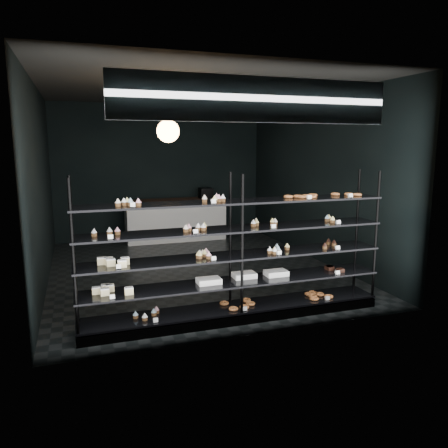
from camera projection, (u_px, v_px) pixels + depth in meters
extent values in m
cube|color=black|center=(193.00, 268.00, 8.06)|extent=(5.00, 6.00, 0.01)
cube|color=black|center=(191.00, 89.00, 7.49)|extent=(5.00, 6.00, 0.01)
cube|color=black|center=(161.00, 172.00, 10.57)|extent=(5.00, 0.01, 3.20)
cube|color=black|center=(259.00, 203.00, 4.98)|extent=(5.00, 0.01, 3.20)
cube|color=black|center=(41.00, 186.00, 6.99)|extent=(0.01, 6.00, 3.20)
cube|color=black|center=(315.00, 179.00, 8.57)|extent=(0.01, 6.00, 3.20)
cube|color=black|center=(236.00, 314.00, 5.75)|extent=(4.00, 0.50, 0.12)
cylinder|color=black|center=(74.00, 263.00, 4.75)|extent=(0.04, 0.04, 1.85)
cylinder|color=black|center=(74.00, 254.00, 5.16)|extent=(0.04, 0.04, 1.85)
cylinder|color=black|center=(242.00, 249.00, 5.38)|extent=(0.04, 0.04, 1.85)
cylinder|color=black|center=(230.00, 242.00, 5.79)|extent=(0.04, 0.04, 1.85)
cylinder|color=black|center=(376.00, 238.00, 6.00)|extent=(0.04, 0.04, 1.85)
cylinder|color=black|center=(356.00, 232.00, 6.41)|extent=(0.04, 0.04, 1.85)
cube|color=black|center=(236.00, 307.00, 5.73)|extent=(4.00, 0.50, 0.03)
cube|color=black|center=(236.00, 282.00, 5.67)|extent=(4.00, 0.50, 0.02)
cube|color=black|center=(236.00, 256.00, 5.61)|extent=(4.00, 0.50, 0.02)
cube|color=black|center=(236.00, 229.00, 5.54)|extent=(4.00, 0.50, 0.02)
cube|color=black|center=(236.00, 202.00, 5.48)|extent=(4.00, 0.50, 0.02)
cube|color=white|center=(135.00, 205.00, 4.90)|extent=(0.06, 0.04, 0.06)
cube|color=white|center=(217.00, 201.00, 5.21)|extent=(0.06, 0.04, 0.06)
cube|color=white|center=(311.00, 197.00, 5.61)|extent=(0.05, 0.04, 0.06)
cube|color=white|center=(353.00, 196.00, 5.81)|extent=(0.06, 0.04, 0.06)
cube|color=white|center=(110.00, 237.00, 4.87)|extent=(0.06, 0.04, 0.06)
cube|color=white|center=(197.00, 232.00, 5.19)|extent=(0.05, 0.04, 0.06)
cube|color=white|center=(272.00, 227.00, 5.50)|extent=(0.06, 0.04, 0.06)
cube|color=white|center=(335.00, 222.00, 5.79)|extent=(0.06, 0.04, 0.06)
cube|color=white|center=(120.00, 267.00, 4.97)|extent=(0.06, 0.04, 0.06)
cube|color=white|center=(216.00, 258.00, 5.33)|extent=(0.06, 0.04, 0.06)
cube|color=white|center=(282.00, 253.00, 5.61)|extent=(0.05, 0.04, 0.06)
cube|color=white|center=(338.00, 248.00, 5.87)|extent=(0.06, 0.04, 0.06)
cube|color=white|center=(114.00, 297.00, 5.00)|extent=(0.06, 0.04, 0.06)
cube|color=white|center=(335.00, 273.00, 5.93)|extent=(0.06, 0.04, 0.06)
cube|color=white|center=(152.00, 321.00, 5.20)|extent=(0.06, 0.04, 0.06)
cube|color=white|center=(242.00, 309.00, 5.56)|extent=(0.05, 0.04, 0.06)
cube|color=white|center=(325.00, 299.00, 5.95)|extent=(0.06, 0.04, 0.06)
cube|color=#0D0F45|center=(257.00, 100.00, 4.85)|extent=(3.20, 0.04, 0.45)
cube|color=white|center=(258.00, 99.00, 4.83)|extent=(3.30, 0.02, 0.50)
cylinder|color=black|center=(167.00, 100.00, 6.34)|extent=(0.01, 0.01, 0.56)
sphere|color=#FFA959|center=(168.00, 131.00, 6.42)|extent=(0.33, 0.33, 0.33)
cube|color=silver|center=(176.00, 221.00, 10.38)|extent=(2.33, 0.60, 0.92)
cube|color=black|center=(175.00, 201.00, 10.29)|extent=(2.42, 0.65, 0.06)
cube|color=black|center=(206.00, 193.00, 10.50)|extent=(0.30, 0.30, 0.25)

